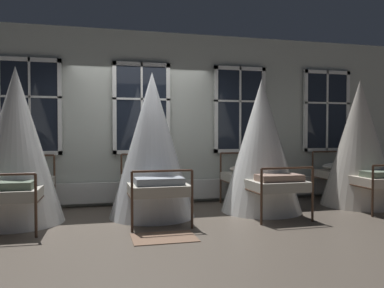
{
  "coord_description": "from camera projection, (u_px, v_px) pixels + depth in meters",
  "views": [
    {
      "loc": [
        -0.83,
        -5.87,
        1.32
      ],
      "look_at": [
        0.68,
        0.17,
        1.13
      ],
      "focal_mm": 36.35,
      "sensor_mm": 36.0,
      "label": 1
    }
  ],
  "objects": [
    {
      "name": "window_bank",
      "position": [
        142.0,
        151.0,
        7.06
      ],
      "size": [
        8.64,
        0.1,
        2.52
      ],
      "color": "black",
      "rests_on": "ground"
    },
    {
      "name": "cot_second",
      "position": [
        16.0,
        148.0,
        5.63
      ],
      "size": [
        1.34,
        1.86,
        2.28
      ],
      "rotation": [
        0.0,
        0.0,
        1.54
      ],
      "color": "#4C3323",
      "rests_on": "ground"
    },
    {
      "name": "ground",
      "position": [
        151.0,
        219.0,
        5.93
      ],
      "size": [
        22.3,
        22.3,
        0.0
      ],
      "primitive_type": "plane",
      "color": "brown"
    },
    {
      "name": "rug_third",
      "position": [
        164.0,
        238.0,
        4.85
      ],
      "size": [
        0.8,
        0.56,
        0.01
      ],
      "primitive_type": "cube",
      "rotation": [
        0.0,
        0.0,
        0.0
      ],
      "color": "brown",
      "rests_on": "ground"
    },
    {
      "name": "cot_fifth",
      "position": [
        359.0,
        145.0,
        7.01
      ],
      "size": [
        1.34,
        1.86,
        2.27
      ],
      "rotation": [
        0.0,
        0.0,
        1.54
      ],
      "color": "#4C3323",
      "rests_on": "ground"
    },
    {
      "name": "cot_third",
      "position": [
        152.0,
        147.0,
        6.07
      ],
      "size": [
        1.34,
        1.85,
        2.26
      ],
      "rotation": [
        0.0,
        0.0,
        1.58
      ],
      "color": "#4C3323",
      "rests_on": "ground"
    },
    {
      "name": "cot_fourth",
      "position": [
        261.0,
        147.0,
        6.49
      ],
      "size": [
        1.34,
        1.85,
        2.22
      ],
      "rotation": [
        0.0,
        0.0,
        1.58
      ],
      "color": "#4C3323",
      "rests_on": "ground"
    },
    {
      "name": "back_wall_with_windows",
      "position": [
        141.0,
        118.0,
        7.16
      ],
      "size": [
        12.15,
        0.1,
        3.17
      ],
      "primitive_type": "cube",
      "color": "#B2B7AD",
      "rests_on": "ground"
    }
  ]
}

